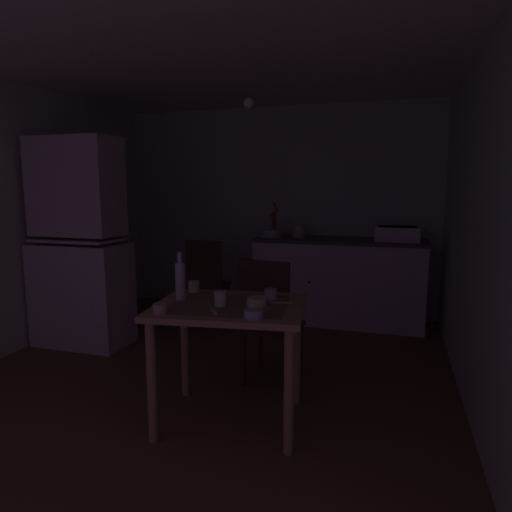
% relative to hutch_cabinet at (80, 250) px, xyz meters
% --- Properties ---
extents(ground_plane, '(4.82, 4.82, 0.00)m').
position_rel_hutch_cabinet_xyz_m(ground_plane, '(1.41, -0.17, -0.90)').
color(ground_plane, brown).
extents(wall_back, '(3.83, 0.10, 2.39)m').
position_rel_hutch_cabinet_xyz_m(wall_back, '(1.41, 1.79, 0.30)').
color(wall_back, '#B5CCB4').
rests_on(wall_back, ground).
extents(wall_left, '(0.10, 3.92, 2.39)m').
position_rel_hutch_cabinet_xyz_m(wall_left, '(-0.50, -0.17, 0.30)').
color(wall_left, beige).
rests_on(wall_left, ground).
extents(wall_right, '(0.10, 3.92, 2.39)m').
position_rel_hutch_cabinet_xyz_m(wall_right, '(3.33, -0.17, 0.30)').
color(wall_right, '#B0CCB2').
rests_on(wall_right, ground).
extents(ceiling_slab, '(3.83, 3.92, 0.10)m').
position_rel_hutch_cabinet_xyz_m(ceiling_slab, '(1.41, -0.17, 1.54)').
color(ceiling_slab, silver).
extents(hutch_cabinet, '(0.86, 0.47, 1.92)m').
position_rel_hutch_cabinet_xyz_m(hutch_cabinet, '(0.00, 0.00, 0.00)').
color(hutch_cabinet, silver).
rests_on(hutch_cabinet, ground).
extents(counter_cabinet, '(1.82, 0.64, 0.92)m').
position_rel_hutch_cabinet_xyz_m(counter_cabinet, '(2.22, 1.42, -0.44)').
color(counter_cabinet, silver).
rests_on(counter_cabinet, ground).
extents(sink_basin, '(0.44, 0.34, 0.15)m').
position_rel_hutch_cabinet_xyz_m(sink_basin, '(2.81, 1.42, 0.10)').
color(sink_basin, silver).
rests_on(sink_basin, counter_cabinet).
extents(hand_pump, '(0.05, 0.27, 0.39)m').
position_rel_hutch_cabinet_xyz_m(hand_pump, '(1.47, 1.46, 0.19)').
color(hand_pump, maroon).
rests_on(hand_pump, counter_cabinet).
extents(mixing_bowl_counter, '(0.24, 0.24, 0.09)m').
position_rel_hutch_cabinet_xyz_m(mixing_bowl_counter, '(1.46, 1.37, 0.07)').
color(mixing_bowl_counter, '#9EB2C6').
rests_on(mixing_bowl_counter, counter_cabinet).
extents(stoneware_crock, '(0.14, 0.14, 0.14)m').
position_rel_hutch_cabinet_xyz_m(stoneware_crock, '(1.75, 1.47, 0.09)').
color(stoneware_crock, beige).
rests_on(stoneware_crock, counter_cabinet).
extents(dining_table, '(1.00, 0.84, 0.76)m').
position_rel_hutch_cabinet_xyz_m(dining_table, '(1.83, -0.93, -0.25)').
color(dining_table, '#A78359').
rests_on(dining_table, ground).
extents(chair_far_side, '(0.44, 0.44, 0.96)m').
position_rel_hutch_cabinet_xyz_m(chair_far_side, '(1.92, -0.35, -0.40)').
color(chair_far_side, '#3A241C').
rests_on(chair_far_side, ground).
extents(chair_by_counter, '(0.44, 0.44, 0.93)m').
position_rel_hutch_cabinet_xyz_m(chair_by_counter, '(0.89, 0.88, -0.41)').
color(chair_by_counter, '#362919').
rests_on(chair_by_counter, ground).
extents(serving_bowl_wide, '(0.11, 0.11, 0.04)m').
position_rel_hutch_cabinet_xyz_m(serving_bowl_wide, '(2.05, -1.16, -0.11)').
color(serving_bowl_wide, '#9EB2C6').
rests_on(serving_bowl_wide, dining_table).
extents(soup_bowl_small, '(0.12, 0.12, 0.05)m').
position_rel_hutch_cabinet_xyz_m(soup_bowl_small, '(1.99, -0.92, -0.11)').
color(soup_bowl_small, beige).
rests_on(soup_bowl_small, dining_table).
extents(mug_dark, '(0.08, 0.08, 0.06)m').
position_rel_hutch_cabinet_xyz_m(mug_dark, '(2.03, -0.72, -0.10)').
color(mug_dark, '#9EB2C6').
rests_on(mug_dark, dining_table).
extents(teacup_cream, '(0.07, 0.07, 0.09)m').
position_rel_hutch_cabinet_xyz_m(teacup_cream, '(1.79, -0.99, -0.09)').
color(teacup_cream, '#ADD1C1').
rests_on(teacup_cream, dining_table).
extents(mug_tall, '(0.08, 0.08, 0.07)m').
position_rel_hutch_cabinet_xyz_m(mug_tall, '(1.48, -0.70, -0.10)').
color(mug_tall, beige).
rests_on(mug_tall, dining_table).
extents(teacup_mint, '(0.08, 0.08, 0.06)m').
position_rel_hutch_cabinet_xyz_m(teacup_mint, '(1.52, -1.24, -0.11)').
color(teacup_mint, tan).
rests_on(teacup_mint, dining_table).
extents(glass_bottle, '(0.06, 0.06, 0.30)m').
position_rel_hutch_cabinet_xyz_m(glass_bottle, '(1.49, -0.91, -0.01)').
color(glass_bottle, '#B7BCC1').
rests_on(glass_bottle, dining_table).
extents(table_knife, '(0.11, 0.20, 0.00)m').
position_rel_hutch_cabinet_xyz_m(table_knife, '(1.72, -0.85, -0.13)').
color(table_knife, silver).
rests_on(table_knife, dining_table).
extents(teaspoon_near_bowl, '(0.08, 0.11, 0.00)m').
position_rel_hutch_cabinet_xyz_m(teaspoon_near_bowl, '(1.81, -1.14, -0.13)').
color(teaspoon_near_bowl, beige).
rests_on(teaspoon_near_bowl, dining_table).
extents(teaspoon_by_cup, '(0.10, 0.11, 0.00)m').
position_rel_hutch_cabinet_xyz_m(teaspoon_by_cup, '(1.74, -0.68, -0.13)').
color(teaspoon_by_cup, beige).
rests_on(teaspoon_by_cup, dining_table).
extents(serving_spoon, '(0.13, 0.05, 0.00)m').
position_rel_hutch_cabinet_xyz_m(serving_spoon, '(2.12, -0.82, -0.13)').
color(serving_spoon, beige).
rests_on(serving_spoon, dining_table).
extents(pendant_bulb, '(0.08, 0.08, 0.08)m').
position_rel_hutch_cabinet_xyz_m(pendant_bulb, '(1.66, -0.05, 1.21)').
color(pendant_bulb, '#F9EFCC').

